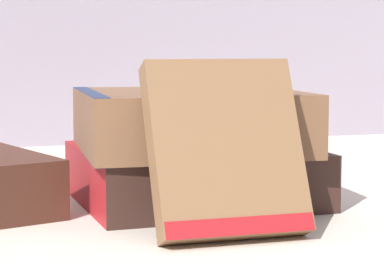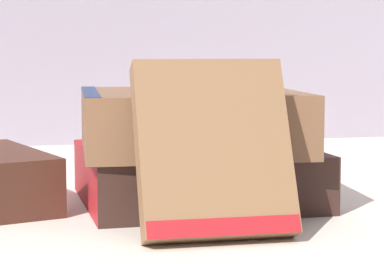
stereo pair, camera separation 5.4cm
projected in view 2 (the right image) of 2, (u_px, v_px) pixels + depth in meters
ground_plane at (219, 214)px, 0.63m from camera, size 3.00×3.00×0.00m
book_flat_bottom at (190, 175)px, 0.67m from camera, size 0.19×0.17×0.05m
book_flat_top at (184, 121)px, 0.65m from camera, size 0.18×0.17×0.05m
book_leaning_front at (214, 156)px, 0.55m from camera, size 0.11×0.07×0.12m
pocket_watch at (215, 88)px, 0.65m from camera, size 0.05×0.05×0.01m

